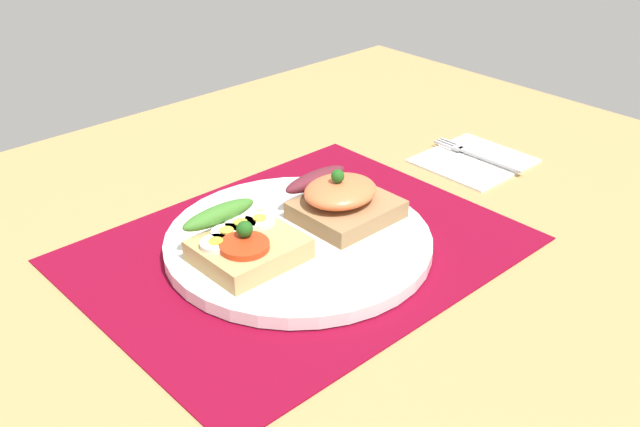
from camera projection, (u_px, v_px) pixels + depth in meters
ground_plane at (299, 263)px, 75.75cm from camera, size 120.00×90.00×3.20cm
placemat at (299, 249)px, 74.90cm from camera, size 42.64×33.53×0.30cm
plate at (298, 242)px, 74.50cm from camera, size 27.26×27.26×1.36cm
sandwich_egg_tomato at (243, 242)px, 70.18cm from camera, size 9.62×9.81×4.30cm
sandwich_salmon at (341, 199)px, 76.87cm from camera, size 9.96×10.25×5.67cm
napkin at (474, 160)px, 93.43cm from camera, size 12.86×11.92×0.60cm
fork at (475, 154)px, 93.88cm from camera, size 1.62×13.22×0.32cm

